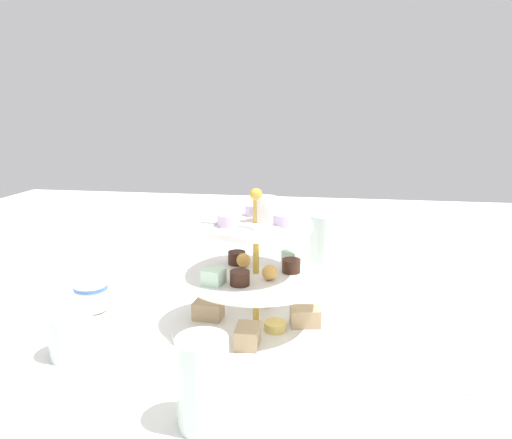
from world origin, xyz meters
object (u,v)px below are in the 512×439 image
water_glass_short_left (72,335)px  tiered_serving_stand (256,286)px  water_glass_tall_right (324,246)px  butter_knife_left (476,364)px  butter_knife_right (176,270)px  water_glass_mid_back (203,382)px  teacup_with_saucer (92,299)px

water_glass_short_left → tiered_serving_stand: bearing=28.1°
water_glass_tall_right → butter_knife_left: bearing=-56.3°
butter_knife_right → butter_knife_left: bearing=116.7°
tiered_serving_stand → water_glass_tall_right: tiered_serving_stand is taller
butter_knife_right → water_glass_mid_back: size_ratio=1.56×
tiered_serving_stand → water_glass_tall_right: (0.10, 0.27, -0.00)m
water_glass_short_left → butter_knife_right: (0.03, 0.39, -0.03)m
water_glass_mid_back → butter_knife_right: bearing=111.6°
butter_knife_left → teacup_with_saucer: bearing=102.5°
water_glass_tall_right → butter_knife_right: (-0.33, -0.01, -0.07)m
tiered_serving_stand → water_glass_mid_back: size_ratio=2.58×
butter_knife_left → water_glass_mid_back: 0.40m
water_glass_short_left → water_glass_mid_back: 0.26m
tiered_serving_stand → butter_knife_right: bearing=131.4°
water_glass_short_left → butter_knife_right: bearing=85.6°
butter_knife_right → water_glass_tall_right: bearing=149.3°
tiered_serving_stand → water_glass_mid_back: tiered_serving_stand is taller
teacup_with_saucer → butter_knife_right: teacup_with_saucer is taller
tiered_serving_stand → butter_knife_left: size_ratio=1.65×
water_glass_short_left → teacup_with_saucer: size_ratio=0.75×
butter_knife_left → butter_knife_right: bearing=79.9°
teacup_with_saucer → water_glass_mid_back: size_ratio=0.83×
teacup_with_saucer → butter_knife_right: (0.08, 0.24, -0.02)m
water_glass_short_left → teacup_with_saucer: bearing=107.7°
tiered_serving_stand → teacup_with_saucer: size_ratio=3.12×
water_glass_tall_right → water_glass_short_left: (-0.36, -0.40, -0.03)m
butter_knife_right → water_glass_mid_back: 0.55m
butter_knife_left → water_glass_mid_back: (-0.35, -0.19, 0.05)m
water_glass_short_left → butter_knife_right: 0.39m
water_glass_short_left → butter_knife_left: 0.58m
water_glass_tall_right → butter_knife_right: size_ratio=0.80×
butter_knife_left → water_glass_mid_back: size_ratio=1.56×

